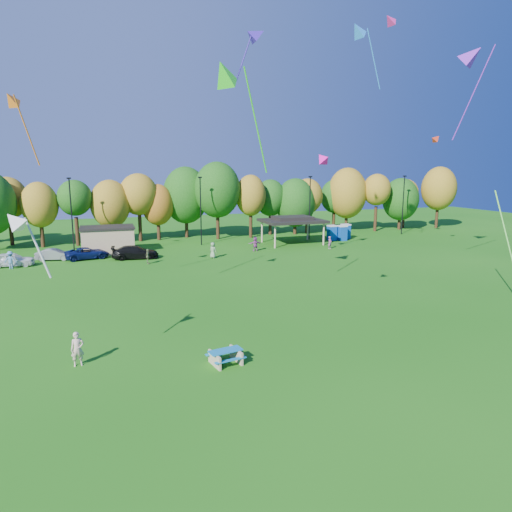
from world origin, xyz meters
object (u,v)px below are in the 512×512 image
object	(u,v)px
porta_potties	(340,232)
kite_flyer	(77,349)
picnic_table	(226,356)
car_b	(54,255)
car_d	(135,252)
car_c	(87,253)
car_a	(12,260)

from	to	relation	value
porta_potties	kite_flyer	bearing A→B (deg)	-135.59
picnic_table	car_b	size ratio (longest dim) A/B	0.50
porta_potties	car_d	world-z (taller)	porta_potties
picnic_table	car_c	distance (m)	33.42
car_b	car_c	bearing A→B (deg)	-86.75
car_d	car_a	bearing A→B (deg)	95.98
car_a	car_d	xyz separation A→B (m)	(12.61, 0.09, 0.01)
kite_flyer	car_b	distance (m)	30.94
kite_flyer	car_d	bearing A→B (deg)	73.50
car_c	kite_flyer	bearing A→B (deg)	167.65
picnic_table	kite_flyer	distance (m)	7.71
picnic_table	car_d	distance (m)	31.03
picnic_table	car_a	world-z (taller)	car_a
picnic_table	car_b	distance (m)	34.76
kite_flyer	car_a	world-z (taller)	kite_flyer
porta_potties	car_c	distance (m)	34.45
car_b	car_d	world-z (taller)	car_d
kite_flyer	car_c	xyz separation A→B (m)	(-0.08, 30.31, -0.25)
kite_flyer	car_c	bearing A→B (deg)	83.81
car_a	car_c	distance (m)	7.59
car_d	car_c	bearing A→B (deg)	78.15
picnic_table	car_d	size ratio (longest dim) A/B	0.38
porta_potties	car_b	world-z (taller)	porta_potties
kite_flyer	porta_potties	bearing A→B (deg)	38.05
car_c	car_d	bearing A→B (deg)	-119.92
car_c	car_d	size ratio (longest dim) A/B	0.93
kite_flyer	car_d	size ratio (longest dim) A/B	0.35
picnic_table	car_b	world-z (taller)	car_b
car_a	car_b	world-z (taller)	car_a
porta_potties	picnic_table	world-z (taller)	porta_potties
car_d	porta_potties	bearing A→B (deg)	-74.99
kite_flyer	car_d	world-z (taller)	kite_flyer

